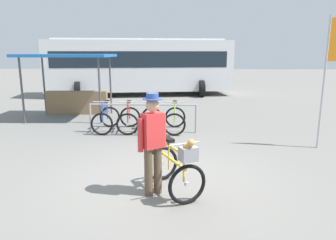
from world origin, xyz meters
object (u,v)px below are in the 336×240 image
object	(u,v)px
racked_bike_blue	(106,119)
racked_bike_white	(152,119)
racked_bike_lime	(175,119)
person_with_featured_bike	(153,140)
market_stall	(72,79)
racked_bike_red	(129,119)
banner_flag	(332,58)
bus_distant	(140,64)
featured_bicycle	(176,167)

from	to	relation	value
racked_bike_blue	racked_bike_white	xyz separation A→B (m)	(1.40, 0.01, 0.00)
racked_bike_lime	person_with_featured_bike	size ratio (longest dim) A/B	0.65
racked_bike_blue	market_stall	world-z (taller)	market_stall
racked_bike_blue	racked_bike_red	world-z (taller)	same
racked_bike_red	racked_bike_white	distance (m)	0.70
market_stall	banner_flag	size ratio (longest dim) A/B	0.98
person_with_featured_bike	market_stall	distance (m)	7.37
racked_bike_red	racked_bike_lime	distance (m)	1.40
racked_bike_lime	banner_flag	xyz separation A→B (m)	(3.74, -1.56, 1.86)
racked_bike_white	person_with_featured_bike	xyz separation A→B (m)	(0.37, -4.28, 0.58)
racked_bike_white	banner_flag	size ratio (longest dim) A/B	0.36
bus_distant	banner_flag	world-z (taller)	banner_flag
featured_bicycle	bus_distant	size ratio (longest dim) A/B	0.12
racked_bike_blue	racked_bike_white	bearing A→B (deg)	0.24
featured_bicycle	market_stall	world-z (taller)	market_stall
racked_bike_blue	racked_bike_red	size ratio (longest dim) A/B	0.97
racked_bike_lime	person_with_featured_bike	xyz separation A→B (m)	(-0.33, -4.28, 0.58)
racked_bike_white	banner_flag	distance (m)	5.06
racked_bike_red	banner_flag	distance (m)	5.69
racked_bike_white	bus_distant	world-z (taller)	bus_distant
racked_bike_blue	person_with_featured_bike	size ratio (longest dim) A/B	0.65
person_with_featured_bike	market_stall	bearing A→B (deg)	118.32
featured_bicycle	bus_distant	bearing A→B (deg)	99.45
racked_bike_blue	market_stall	distance (m)	2.98
racked_bike_white	person_with_featured_bike	distance (m)	4.33
person_with_featured_bike	bus_distant	size ratio (longest dim) A/B	0.17
racked_bike_lime	banner_flag	size ratio (longest dim) A/B	0.35
racked_bike_blue	bus_distant	xyz separation A→B (m)	(0.07, 8.29, 1.37)
bus_distant	racked_bike_white	bearing A→B (deg)	-80.90
banner_flag	racked_bike_lime	bearing A→B (deg)	157.40
racked_bike_blue	person_with_featured_bike	world-z (taller)	person_with_featured_bike
racked_bike_lime	bus_distant	distance (m)	8.64
featured_bicycle	person_with_featured_bike	size ratio (longest dim) A/B	0.73
banner_flag	racked_bike_blue	bearing A→B (deg)	165.15
racked_bike_blue	bus_distant	size ratio (longest dim) A/B	0.11
racked_bike_red	racked_bike_white	xyz separation A→B (m)	(0.70, 0.00, 0.00)
racked_bike_lime	person_with_featured_bike	bearing A→B (deg)	-94.38
market_stall	bus_distant	bearing A→B (deg)	73.60
person_with_featured_bike	bus_distant	world-z (taller)	bus_distant
featured_bicycle	person_with_featured_bike	bearing A→B (deg)	179.58
person_with_featured_bike	bus_distant	xyz separation A→B (m)	(-1.70, 12.56, 0.79)
racked_bike_red	racked_bike_blue	bearing A→B (deg)	-179.76
racked_bike_lime	featured_bicycle	bearing A→B (deg)	-89.14
racked_bike_blue	racked_bike_lime	size ratio (longest dim) A/B	1.00
racked_bike_lime	racked_bike_white	bearing A→B (deg)	-179.76
racked_bike_red	racked_bike_lime	world-z (taller)	same
racked_bike_red	racked_bike_lime	bearing A→B (deg)	0.24
bus_distant	market_stall	size ratio (longest dim) A/B	3.28
racked_bike_white	racked_bike_lime	xyz separation A→B (m)	(0.70, 0.00, 0.00)
racked_bike_white	racked_bike_lime	world-z (taller)	same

